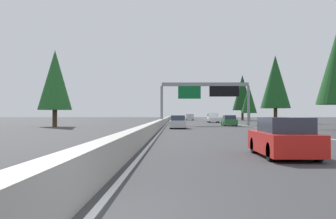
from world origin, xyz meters
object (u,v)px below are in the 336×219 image
object	(u,v)px
sedan_distant_b	(284,139)
conifer_left_near	(55,80)
sign_gantry_overhead	(206,91)
conifer_right_far	(249,99)
minivan_mid_right	(190,117)
sedan_far_left	(229,121)
sedan_far_center	(178,122)
conifer_right_distant	(242,93)
pickup_mid_center	(213,118)
conifer_right_mid	(275,82)

from	to	relation	value
sedan_distant_b	conifer_left_near	size ratio (longest dim) A/B	0.45
sign_gantry_overhead	conifer_left_near	bearing A→B (deg)	106.23
sign_gantry_overhead	conifer_right_far	xyz separation A→B (m)	(39.67, -13.45, 0.36)
minivan_mid_right	sedan_far_left	size ratio (longest dim) A/B	1.14
sedan_far_center	conifer_left_near	xyz separation A→B (m)	(6.26, 15.72, 5.31)
sign_gantry_overhead	conifer_right_distant	bearing A→B (deg)	-15.06
sign_gantry_overhead	conifer_right_distant	xyz separation A→B (m)	(51.82, -13.95, 2.64)
sedan_far_left	conifer_right_distant	world-z (taller)	conifer_right_distant
conifer_right_far	conifer_right_distant	world-z (taller)	conifer_right_distant
sedan_distant_b	conifer_right_far	size ratio (longest dim) A/B	0.51
sedan_far_left	conifer_left_near	distance (m)	23.98
sign_gantry_overhead	sedan_distant_b	size ratio (longest dim) A/B	2.88
conifer_right_distant	pickup_mid_center	bearing A→B (deg)	160.44
sedan_distant_b	conifer_right_distant	distance (m)	94.83
sedan_far_left	pickup_mid_center	bearing A→B (deg)	0.24
minivan_mid_right	conifer_left_near	bearing A→B (deg)	161.08
sign_gantry_overhead	conifer_right_far	distance (m)	41.89
conifer_right_mid	sedan_far_center	bearing A→B (deg)	147.21
minivan_mid_right	conifer_right_distant	distance (m)	15.81
sedan_distant_b	minivan_mid_right	world-z (taller)	minivan_mid_right
sedan_far_center	conifer_left_near	bearing A→B (deg)	68.30
minivan_mid_right	conifer_left_near	xyz separation A→B (m)	(-56.72, 19.44, 5.04)
conifer_right_distant	minivan_mid_right	bearing A→B (deg)	93.50
pickup_mid_center	conifer_right_far	distance (m)	21.93
minivan_mid_right	sedan_distant_b	bearing A→B (deg)	179.97
conifer_right_distant	conifer_right_far	bearing A→B (deg)	177.67
pickup_mid_center	conifer_left_near	distance (m)	35.48
conifer_right_mid	conifer_left_near	size ratio (longest dim) A/B	1.25
conifer_right_far	minivan_mid_right	bearing A→B (deg)	50.92
sedan_distant_b	sedan_far_center	xyz separation A→B (m)	(29.62, 3.67, 0.00)
sign_gantry_overhead	sedan_distant_b	bearing A→B (deg)	179.36
sign_gantry_overhead	sedan_far_center	bearing A→B (deg)	161.04
sedan_distant_b	conifer_right_far	world-z (taller)	conifer_right_far
pickup_mid_center	conifer_right_far	bearing A→B (deg)	-29.19
sedan_distant_b	conifer_right_mid	xyz separation A→B (m)	(57.40, -14.22, 6.80)
sedan_far_center	conifer_right_mid	distance (m)	33.74
sedan_distant_b	conifer_right_mid	size ratio (longest dim) A/B	0.36
sign_gantry_overhead	minivan_mid_right	bearing A→B (deg)	0.47
conifer_right_distant	conifer_left_near	world-z (taller)	conifer_right_distant
conifer_right_mid	conifer_left_near	bearing A→B (deg)	122.62
conifer_right_mid	conifer_right_distant	distance (m)	36.08
sedan_distant_b	conifer_right_distant	size ratio (longest dim) A/B	0.36
sedan_far_left	conifer_right_distant	size ratio (longest dim) A/B	0.36
minivan_mid_right	sedan_far_left	world-z (taller)	minivan_mid_right
sign_gantry_overhead	conifer_right_mid	bearing A→B (deg)	-41.16
sedan_far_center	sedan_far_left	size ratio (longest dim) A/B	1.00
sedan_far_center	conifer_left_near	world-z (taller)	conifer_left_near
conifer_right_mid	sedan_far_left	bearing A→B (deg)	147.63
conifer_right_far	sign_gantry_overhead	bearing A→B (deg)	161.27
sedan_far_left	conifer_right_far	size ratio (longest dim) A/B	0.51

